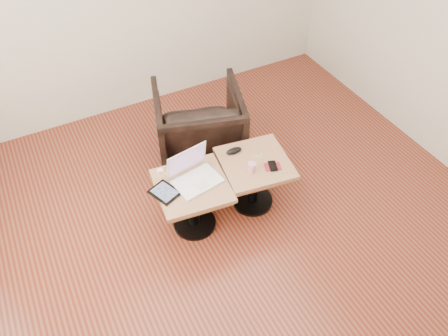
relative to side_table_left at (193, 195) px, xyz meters
name	(u,v)px	position (x,y,z in m)	size (l,w,h in m)	color
room_shell	(249,111)	(0.34, -0.28, 0.96)	(4.52, 4.52, 2.71)	#5A1C0E
side_table_left	(193,195)	(0.00, 0.00, 0.00)	(0.64, 0.64, 0.53)	black
side_table_right	(254,172)	(0.59, -0.01, 0.00)	(0.66, 0.66, 0.53)	black
laptop	(194,175)	(0.04, 0.04, 0.18)	(0.41, 0.35, 0.26)	white
tablet	(165,192)	(-0.23, 0.01, 0.14)	(0.25, 0.28, 0.02)	black
charging_adapter	(160,171)	(-0.17, 0.25, 0.14)	(0.04, 0.04, 0.03)	white
glasses_case	(234,151)	(0.48, 0.17, 0.15)	(0.15, 0.06, 0.05)	black
striped_cup	(252,167)	(0.51, -0.10, 0.18)	(0.07, 0.07, 0.09)	#CF3578
earbuds_tangle	(258,156)	(0.65, 0.03, 0.14)	(0.07, 0.05, 0.01)	white
phone_on_sleeve	(273,166)	(0.69, -0.13, 0.14)	(0.16, 0.14, 0.02)	maroon
armchair	(199,125)	(0.45, 0.82, -0.01)	(0.82, 0.85, 0.77)	black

